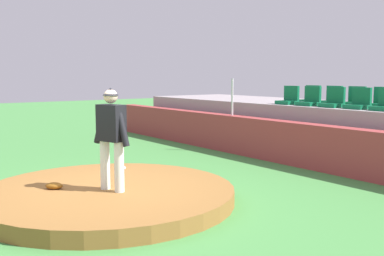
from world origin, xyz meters
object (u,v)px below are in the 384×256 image
at_px(fielding_glove, 54,186).
at_px(stadium_chair_8, 381,101).
at_px(baseball, 124,168).
at_px(stadium_chair_1, 310,100).
at_px(stadium_chair_5, 311,98).
at_px(stadium_chair_6, 332,99).
at_px(stadium_chair_3, 359,102).
at_px(pitcher, 111,131).
at_px(stadium_chair_7, 355,100).
at_px(stadium_chair_2, 333,101).
at_px(stadium_chair_0, 289,99).

relative_size(fielding_glove, stadium_chair_8, 0.60).
relative_size(baseball, stadium_chair_1, 0.15).
bearing_deg(stadium_chair_5, stadium_chair_6, -179.43).
bearing_deg(fielding_glove, stadium_chair_3, 36.07).
distance_m(pitcher, stadium_chair_6, 7.11).
bearing_deg(stadium_chair_1, stadium_chair_6, -88.98).
relative_size(pitcher, stadium_chair_7, 3.41).
bearing_deg(stadium_chair_5, pitcher, 103.09).
distance_m(stadium_chair_1, stadium_chair_2, 0.71).
relative_size(stadium_chair_3, stadium_chair_8, 1.00).
height_order(fielding_glove, stadium_chair_8, stadium_chair_8).
xyz_separation_m(stadium_chair_0, stadium_chair_2, (1.42, 0.02, 0.00)).
relative_size(stadium_chair_2, stadium_chair_7, 1.00).
bearing_deg(baseball, stadium_chair_0, 93.00).
bearing_deg(stadium_chair_7, baseball, 79.40).
height_order(baseball, stadium_chair_6, stadium_chair_6).
bearing_deg(stadium_chair_2, stadium_chair_6, -52.04).
bearing_deg(stadium_chair_0, stadium_chair_7, -146.96).
bearing_deg(stadium_chair_3, stadium_chair_7, -51.31).
relative_size(fielding_glove, stadium_chair_2, 0.60).
xyz_separation_m(pitcher, stadium_chair_2, (-0.20, 6.11, 0.29)).
distance_m(baseball, stadium_chair_5, 6.24).
xyz_separation_m(stadium_chair_0, stadium_chair_3, (2.12, 0.03, 0.00)).
bearing_deg(stadium_chair_2, stadium_chair_7, -89.37).
distance_m(pitcher, stadium_chair_0, 6.31).
bearing_deg(pitcher, stadium_chair_7, 74.68).
bearing_deg(stadium_chair_6, stadium_chair_1, 91.02).
xyz_separation_m(baseball, stadium_chair_0, (-0.27, 5.17, 1.24)).
distance_m(fielding_glove, stadium_chair_6, 7.89).
bearing_deg(stadium_chair_5, stadium_chair_7, 179.25).
height_order(stadium_chair_5, stadium_chair_6, same).
bearing_deg(stadium_chair_7, stadium_chair_2, 90.63).
relative_size(fielding_glove, stadium_chair_1, 0.60).
distance_m(fielding_glove, stadium_chair_2, 6.99).
relative_size(pitcher, stadium_chair_0, 3.41).
distance_m(fielding_glove, stadium_chair_8, 7.95).
relative_size(fielding_glove, stadium_chair_6, 0.60).
bearing_deg(stadium_chair_6, pitcher, 97.43).
xyz_separation_m(baseball, stadium_chair_8, (1.87, 6.09, 1.24)).
distance_m(baseball, stadium_chair_6, 6.26).
xyz_separation_m(stadium_chair_2, stadium_chair_7, (-0.01, 0.90, 0.00)).
xyz_separation_m(pitcher, stadium_chair_5, (-1.64, 7.03, 0.29)).
bearing_deg(baseball, stadium_chair_3, 70.46).
xyz_separation_m(fielding_glove, stadium_chair_2, (0.47, 6.86, 1.22)).
bearing_deg(stadium_chair_0, stadium_chair_2, -179.31).
xyz_separation_m(baseball, stadium_chair_1, (0.44, 5.18, 1.24)).
xyz_separation_m(pitcher, stadium_chair_1, (-0.90, 6.10, 0.29)).
xyz_separation_m(baseball, fielding_glove, (0.68, -1.67, 0.02)).
height_order(stadium_chair_0, stadium_chair_7, same).
xyz_separation_m(stadium_chair_7, stadium_chair_8, (0.73, -0.00, 0.00)).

